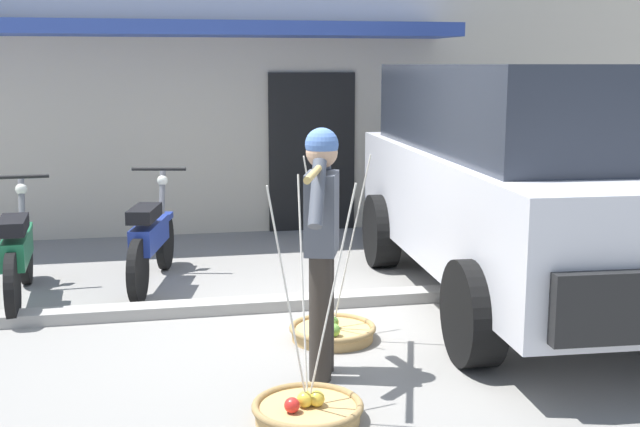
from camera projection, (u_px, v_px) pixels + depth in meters
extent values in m
plane|color=gray|center=(272.00, 336.00, 6.41)|extent=(90.00, 90.00, 0.00)
cube|color=gray|center=(261.00, 304.00, 7.08)|extent=(20.00, 0.24, 0.10)
cylinder|color=#2D2823|center=(323.00, 311.00, 5.61)|extent=(0.15, 0.15, 0.86)
cylinder|color=#2D2823|center=(320.00, 319.00, 5.44)|extent=(0.15, 0.15, 0.86)
cube|color=#474C56|center=(322.00, 213.00, 5.40)|extent=(0.30, 0.39, 0.54)
sphere|color=tan|center=(322.00, 152.00, 5.33)|extent=(0.21, 0.21, 0.21)
sphere|color=#4C70B2|center=(322.00, 144.00, 5.32)|extent=(0.22, 0.22, 0.22)
cylinder|color=#474C56|center=(326.00, 183.00, 5.60)|extent=(0.19, 0.35, 0.43)
cylinder|color=#474C56|center=(317.00, 193.00, 5.13)|extent=(0.19, 0.35, 0.43)
cylinder|color=tan|center=(322.00, 165.00, 5.34)|extent=(0.50, 1.41, 0.04)
cylinder|color=tan|center=(333.00, 334.00, 6.31)|extent=(0.63, 0.63, 0.09)
torus|color=olive|center=(333.00, 328.00, 6.30)|extent=(0.67, 0.67, 0.05)
sphere|color=#679F3D|center=(333.00, 322.00, 6.30)|extent=(0.10, 0.10, 0.10)
sphere|color=yellow|center=(330.00, 323.00, 6.31)|extent=(0.08, 0.08, 0.08)
sphere|color=red|center=(330.00, 323.00, 6.31)|extent=(0.08, 0.08, 0.08)
sphere|color=#6CA740|center=(334.00, 330.00, 6.11)|extent=(0.10, 0.10, 0.10)
cylinder|color=silver|center=(329.00, 239.00, 6.32)|extent=(0.01, 0.30, 1.36)
cylinder|color=silver|center=(319.00, 245.00, 6.09)|extent=(0.26, 0.16, 1.36)
cylinder|color=silver|center=(351.00, 244.00, 6.14)|extent=(0.26, 0.16, 1.36)
cylinder|color=tan|center=(308.00, 413.00, 4.88)|extent=(0.63, 0.63, 0.09)
torus|color=olive|center=(308.00, 406.00, 4.87)|extent=(0.67, 0.67, 0.05)
sphere|color=gold|center=(305.00, 399.00, 4.85)|extent=(0.10, 0.10, 0.10)
sphere|color=red|center=(292.00, 405.00, 4.77)|extent=(0.09, 0.09, 0.09)
sphere|color=gold|center=(317.00, 399.00, 4.86)|extent=(0.10, 0.10, 0.10)
sphere|color=yellow|center=(308.00, 398.00, 4.90)|extent=(0.08, 0.08, 0.08)
cylinder|color=silver|center=(303.00, 290.00, 4.88)|extent=(0.01, 0.30, 1.36)
cylinder|color=silver|center=(288.00, 301.00, 4.65)|extent=(0.26, 0.16, 1.36)
cylinder|color=silver|center=(331.00, 299.00, 4.70)|extent=(0.26, 0.16, 1.36)
cylinder|color=black|center=(26.00, 254.00, 7.89)|extent=(0.11, 0.58, 0.58)
cylinder|color=black|center=(12.00, 288.00, 6.71)|extent=(0.11, 0.58, 0.58)
cube|color=#19663D|center=(24.00, 228.00, 7.84)|extent=(0.16, 0.29, 0.06)
cube|color=#19663D|center=(17.00, 248.00, 7.17)|extent=(0.25, 0.91, 0.24)
cube|color=black|center=(13.00, 225.00, 6.95)|extent=(0.25, 0.57, 0.12)
cylinder|color=slate|center=(22.00, 217.00, 7.73)|extent=(0.08, 0.30, 0.76)
cylinder|color=black|center=(19.00, 177.00, 7.58)|extent=(0.54, 0.07, 0.04)
sphere|color=silver|center=(21.00, 189.00, 7.76)|extent=(0.11, 0.11, 0.11)
cylinder|color=black|center=(165.00, 241.00, 8.47)|extent=(0.20, 0.58, 0.58)
cylinder|color=black|center=(138.00, 271.00, 7.25)|extent=(0.20, 0.58, 0.58)
cube|color=navy|center=(164.00, 217.00, 8.42)|extent=(0.20, 0.30, 0.06)
cube|color=navy|center=(149.00, 235.00, 7.72)|extent=(0.38, 0.92, 0.24)
cube|color=black|center=(144.00, 213.00, 7.50)|extent=(0.33, 0.59, 0.12)
cylinder|color=slate|center=(162.00, 206.00, 8.30)|extent=(0.12, 0.30, 0.76)
cylinder|color=black|center=(159.00, 169.00, 8.15)|extent=(0.54, 0.15, 0.04)
sphere|color=silver|center=(162.00, 181.00, 8.33)|extent=(0.11, 0.11, 0.11)
cube|color=silver|center=(524.00, 207.00, 7.20)|extent=(2.16, 4.80, 0.96)
cube|color=#282D38|center=(522.00, 108.00, 7.19)|extent=(1.91, 3.75, 0.76)
cylinder|color=black|center=(473.00, 313.00, 5.73)|extent=(0.30, 0.77, 0.76)
cylinder|color=black|center=(553.00, 225.00, 8.84)|extent=(0.30, 0.77, 0.76)
cylinder|color=black|center=(382.00, 231.00, 8.57)|extent=(0.30, 0.77, 0.76)
cube|color=beige|center=(152.00, 64.00, 12.20)|extent=(13.00, 5.00, 4.20)
cube|color=#334CA3|center=(151.00, 28.00, 9.24)|extent=(7.15, 1.00, 0.16)
cube|color=black|center=(312.00, 152.00, 10.36)|extent=(1.10, 0.06, 2.00)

